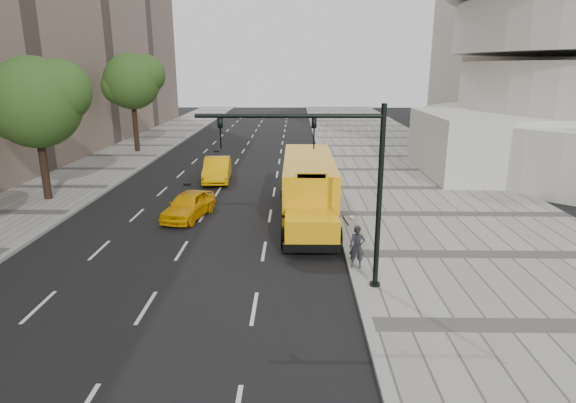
{
  "coord_description": "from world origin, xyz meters",
  "views": [
    {
      "loc": [
        3.8,
        -23.97,
        7.49
      ],
      "look_at": [
        3.5,
        -4.0,
        1.9
      ],
      "focal_mm": 30.0,
      "sensor_mm": 36.0,
      "label": 1
    }
  ],
  "objects_px": {
    "tree_c": "(133,81)",
    "taxi_far": "(217,170)",
    "tree_b": "(37,102)",
    "pedestrian": "(357,247)",
    "school_bus": "(309,183)",
    "traffic_signal": "(338,175)",
    "taxi_near": "(189,205)"
  },
  "relations": [
    {
      "from": "tree_b",
      "to": "traffic_signal",
      "type": "relative_size",
      "value": 1.27
    },
    {
      "from": "tree_c",
      "to": "traffic_signal",
      "type": "distance_m",
      "value": 31.77
    },
    {
      "from": "tree_b",
      "to": "taxi_far",
      "type": "bearing_deg",
      "value": 30.31
    },
    {
      "from": "school_bus",
      "to": "taxi_far",
      "type": "distance_m",
      "value": 9.9
    },
    {
      "from": "tree_c",
      "to": "school_bus",
      "type": "relative_size",
      "value": 0.75
    },
    {
      "from": "pedestrian",
      "to": "taxi_near",
      "type": "bearing_deg",
      "value": 148.12
    },
    {
      "from": "school_bus",
      "to": "tree_b",
      "type": "bearing_deg",
      "value": 170.05
    },
    {
      "from": "school_bus",
      "to": "pedestrian",
      "type": "height_order",
      "value": "school_bus"
    },
    {
      "from": "traffic_signal",
      "to": "school_bus",
      "type": "bearing_deg",
      "value": 94.57
    },
    {
      "from": "taxi_near",
      "to": "traffic_signal",
      "type": "distance_m",
      "value": 11.17
    },
    {
      "from": "tree_b",
      "to": "school_bus",
      "type": "distance_m",
      "value": 15.63
    },
    {
      "from": "tree_c",
      "to": "pedestrian",
      "type": "bearing_deg",
      "value": -57.5
    },
    {
      "from": "tree_b",
      "to": "school_bus",
      "type": "bearing_deg",
      "value": -9.95
    },
    {
      "from": "tree_b",
      "to": "taxi_near",
      "type": "bearing_deg",
      "value": -19.56
    },
    {
      "from": "pedestrian",
      "to": "traffic_signal",
      "type": "xyz_separation_m",
      "value": [
        -0.96,
        -1.6,
        3.12
      ]
    },
    {
      "from": "school_bus",
      "to": "taxi_far",
      "type": "xyz_separation_m",
      "value": [
        -5.99,
        7.83,
        -0.97
      ]
    },
    {
      "from": "tree_b",
      "to": "school_bus",
      "type": "height_order",
      "value": "tree_b"
    },
    {
      "from": "pedestrian",
      "to": "taxi_far",
      "type": "bearing_deg",
      "value": 125.34
    },
    {
      "from": "tree_c",
      "to": "taxi_far",
      "type": "relative_size",
      "value": 1.8
    },
    {
      "from": "tree_b",
      "to": "pedestrian",
      "type": "xyz_separation_m",
      "value": [
        16.56,
        -9.67,
        -4.69
      ]
    },
    {
      "from": "school_bus",
      "to": "traffic_signal",
      "type": "distance_m",
      "value": 8.98
    },
    {
      "from": "taxi_near",
      "to": "pedestrian",
      "type": "xyz_separation_m",
      "value": [
        7.8,
        -6.56,
        0.28
      ]
    },
    {
      "from": "tree_c",
      "to": "traffic_signal",
      "type": "height_order",
      "value": "tree_c"
    },
    {
      "from": "tree_c",
      "to": "taxi_far",
      "type": "bearing_deg",
      "value": -51.23
    },
    {
      "from": "traffic_signal",
      "to": "taxi_far",
      "type": "bearing_deg",
      "value": 112.07
    },
    {
      "from": "taxi_near",
      "to": "taxi_far",
      "type": "distance_m",
      "value": 8.33
    },
    {
      "from": "tree_c",
      "to": "taxi_near",
      "type": "bearing_deg",
      "value": -65.74
    },
    {
      "from": "tree_b",
      "to": "taxi_near",
      "type": "height_order",
      "value": "tree_b"
    },
    {
      "from": "tree_c",
      "to": "taxi_near",
      "type": "distance_m",
      "value": 22.05
    },
    {
      "from": "tree_b",
      "to": "pedestrian",
      "type": "relative_size",
      "value": 4.95
    },
    {
      "from": "tree_c",
      "to": "pedestrian",
      "type": "relative_size",
      "value": 5.3
    },
    {
      "from": "tree_c",
      "to": "taxi_near",
      "type": "height_order",
      "value": "tree_c"
    }
  ]
}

